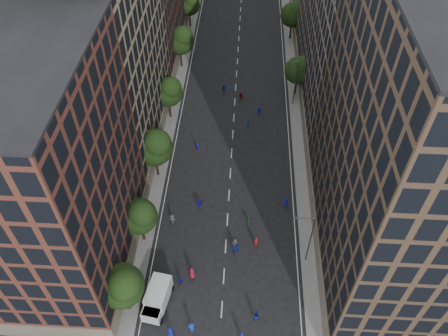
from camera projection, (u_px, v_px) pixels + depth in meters
The scene contains 36 objects.
ground at pixel (234, 119), 77.18m from camera, with size 240.00×240.00×0.00m, color black.
sidewalk_left at pixel (172, 91), 82.74m from camera, with size 4.00×105.00×0.15m, color slate.
sidewalk_right at pixel (299, 95), 81.81m from camera, with size 4.00×105.00×0.15m, color slate.
bldg_left_a at pixel (50, 180), 47.13m from camera, with size 14.00×22.00×30.00m, color #592D22.
bldg_left_b at pixel (101, 46), 62.13m from camera, with size 14.00×26.00×34.00m, color #8C7C5C.
bldg_right_a at pixel (406, 149), 46.22m from camera, with size 14.00×30.00×36.00m, color #4D3929.
bldg_right_b at pixel (360, 25), 67.20m from camera, with size 14.00×28.00×33.00m, color #6A6157.
tree_left_0 at pixel (123, 285), 48.49m from camera, with size 5.20×5.20×8.83m.
tree_left_1 at pixel (140, 216), 55.64m from camera, with size 4.80×4.80×8.21m.
tree_left_2 at pixel (155, 146), 63.27m from camera, with size 5.60×5.60×9.45m.
tree_left_3 at pixel (169, 91), 73.28m from camera, with size 5.00×5.00×8.58m.
tree_left_4 at pixel (181, 40), 84.04m from camera, with size 5.40×5.40×9.08m.
tree_left_5 at pixel (190, 3), 95.33m from camera, with size 4.80×4.80×8.33m.
tree_right_a at pixel (300, 69), 78.04m from camera, with size 5.00×5.00×8.39m.
tree_right_b at pixel (294, 14), 91.51m from camera, with size 5.20×5.20×8.83m.
streetlamp_near at pixel (309, 237), 53.83m from camera, with size 2.64×0.22×9.06m.
streetlamp_far at pixel (294, 80), 76.46m from camera, with size 2.64×0.22×9.06m.
cargo_van at pixel (157, 298), 52.26m from camera, with size 3.36×5.68×2.85m.
skater_0 at pixel (170, 332), 50.01m from camera, with size 0.86×0.56×1.77m, color #141BA3.
skater_1 at pixel (242, 336), 49.74m from camera, with size 0.60×0.39×1.65m, color #151DAA.
skater_2 at pixel (256, 316), 51.30m from camera, with size 0.89×0.70×1.84m, color navy.
skater_3 at pixel (192, 328), 50.29m from camera, with size 1.19×0.69×1.85m, color #1532B1.
skater_4 at pixel (181, 281), 54.50m from camera, with size 0.96×0.40×1.63m, color #18139F.
skater_5 at pixel (236, 249), 57.66m from camera, with size 1.66×0.53×1.79m, color #123497.
skater_6 at pixel (192, 273), 55.15m from camera, with size 0.92×0.60×1.88m, color #A31B3A.
skater_7 at pixel (256, 242), 58.42m from camera, with size 0.65×0.43×1.79m, color #A61B1B.
skater_8 at pixel (235, 243), 58.44m from camera, with size 0.73×0.57×1.51m, color silver.
skater_9 at pixel (172, 220), 61.08m from camera, with size 1.07×0.61×1.65m, color #48484D.
skater_10 at pixel (249, 221), 61.03m from camera, with size 0.90×0.37×1.53m, color #206C2C.
skater_11 at pixel (199, 203), 63.16m from camera, with size 1.39×0.44×1.50m, color #151BAF.
skater_12 at pixel (286, 202), 63.25m from camera, with size 0.77×0.50×1.58m, color #131191.
skater_13 at pixel (198, 146), 71.25m from camera, with size 0.60×0.39×1.63m, color #1B15B2.
skater_14 at pixel (248, 124), 75.20m from camera, with size 0.74×0.58×1.53m, color #144AA4.
skater_15 at pixel (259, 112), 77.34m from camera, with size 1.10×0.63×1.70m, color #121D96.
skater_16 at pixel (224, 89), 81.93m from camera, with size 1.04×0.43×1.78m, color #143DA3.
skater_17 at pixel (241, 96), 80.52m from camera, with size 1.44×0.46×1.56m, color maroon.
Camera 1 is at (1.61, -19.28, 50.18)m, focal length 35.00 mm.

